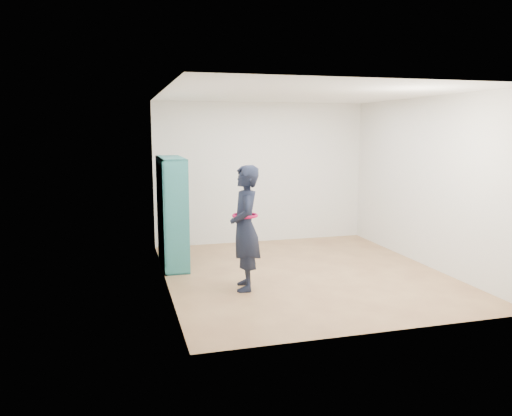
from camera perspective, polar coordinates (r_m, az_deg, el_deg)
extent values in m
plane|color=brown|center=(7.48, 5.46, -7.44)|extent=(4.50, 4.50, 0.00)
plane|color=white|center=(7.19, 5.78, 12.86)|extent=(4.50, 4.50, 0.00)
cube|color=silver|center=(6.77, -10.41, 1.97)|extent=(0.02, 4.50, 2.60)
cube|color=silver|center=(8.15, 18.88, 2.81)|extent=(0.02, 4.50, 2.60)
cube|color=silver|center=(9.34, 0.66, 4.02)|extent=(4.00, 0.02, 2.60)
cube|color=silver|center=(5.20, 14.53, -0.26)|extent=(4.00, 0.02, 2.60)
cube|color=#277B6F|center=(7.26, -9.07, -1.17)|extent=(0.37, 0.03, 1.69)
cube|color=#277B6F|center=(8.47, -10.02, 0.26)|extent=(0.37, 0.03, 1.69)
cube|color=#277B6F|center=(8.04, -9.43, -6.25)|extent=(0.37, 1.26, 0.03)
cube|color=#277B6F|center=(7.77, -9.74, 5.64)|extent=(0.37, 1.26, 0.03)
cube|color=#277B6F|center=(7.85, -10.82, -0.46)|extent=(0.03, 1.26, 1.69)
cube|color=#277B6F|center=(7.67, -9.42, -0.64)|extent=(0.34, 0.03, 1.63)
cube|color=#277B6F|center=(8.06, -9.73, -0.18)|extent=(0.34, 0.03, 1.63)
cube|color=#277B6F|center=(7.94, -9.50, -3.31)|extent=(0.34, 1.21, 0.03)
cube|color=#277B6F|center=(7.86, -9.58, -0.40)|extent=(0.34, 1.21, 0.03)
cube|color=#277B6F|center=(7.81, -9.66, 2.56)|extent=(0.34, 1.21, 0.03)
cube|color=beige|center=(7.63, -8.95, -6.52)|extent=(0.23, 0.15, 0.09)
cube|color=black|center=(7.46, -8.92, -2.78)|extent=(0.19, 0.17, 0.31)
cube|color=maroon|center=(7.38, -8.99, 0.34)|extent=(0.19, 0.17, 0.31)
cube|color=silver|center=(7.40, -9.18, 2.55)|extent=(0.23, 0.15, 0.06)
cube|color=navy|center=(7.94, -9.18, -5.16)|extent=(0.19, 0.17, 0.29)
cube|color=brown|center=(7.85, -9.25, -2.36)|extent=(0.19, 0.17, 0.26)
cube|color=#BFB28C|center=(7.85, -9.43, -0.10)|extent=(0.23, 0.15, 0.06)
cube|color=#26594C|center=(7.74, -9.41, 3.64)|extent=(0.19, 0.17, 0.28)
cube|color=beige|center=(8.34, -9.49, -4.73)|extent=(0.19, 0.17, 0.22)
cube|color=black|center=(8.32, -9.66, -2.35)|extent=(0.23, 0.15, 0.09)
cube|color=maroon|center=(8.18, -9.64, 1.10)|extent=(0.19, 0.17, 0.30)
cube|color=silver|center=(8.14, -9.71, 3.92)|extent=(0.19, 0.17, 0.29)
imported|color=black|center=(6.55, -1.26, -2.31)|extent=(0.49, 0.66, 1.65)
torus|color=#B20D41|center=(6.52, -1.26, -0.86)|extent=(0.39, 0.39, 0.04)
cube|color=silver|center=(6.60, -2.57, -1.26)|extent=(0.01, 0.09, 0.13)
cube|color=black|center=(6.60, -2.57, -1.26)|extent=(0.01, 0.09, 0.12)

